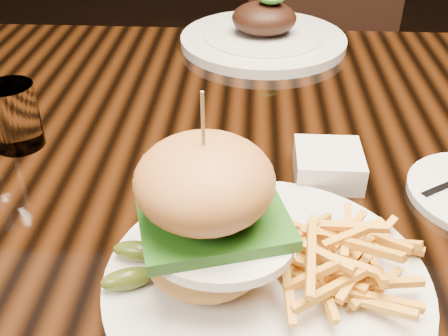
# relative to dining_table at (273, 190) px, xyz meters

# --- Properties ---
(dining_table) EXTENTS (1.60, 0.90, 0.75)m
(dining_table) POSITION_rel_dining_table_xyz_m (0.00, 0.00, 0.00)
(dining_table) COLOR black
(dining_table) RESTS_ON ground
(burger_plate) EXTENTS (0.31, 0.31, 0.21)m
(burger_plate) POSITION_rel_dining_table_xyz_m (-0.03, -0.26, 0.13)
(burger_plate) COLOR silver
(burger_plate) RESTS_ON dining_table
(ramekin) EXTENTS (0.10, 0.10, 0.04)m
(ramekin) POSITION_rel_dining_table_xyz_m (0.06, -0.07, 0.10)
(ramekin) COLOR silver
(ramekin) RESTS_ON dining_table
(water_tumbler) EXTENTS (0.06, 0.06, 0.09)m
(water_tumbler) POSITION_rel_dining_table_xyz_m (-0.35, -0.02, 0.12)
(water_tumbler) COLOR white
(water_tumbler) RESTS_ON dining_table
(far_dish) EXTENTS (0.32, 0.32, 0.10)m
(far_dish) POSITION_rel_dining_table_xyz_m (-0.02, 0.36, 0.10)
(far_dish) COLOR silver
(far_dish) RESTS_ON dining_table
(chair_far) EXTENTS (0.51, 0.51, 0.95)m
(chair_far) POSITION_rel_dining_table_xyz_m (0.17, 0.89, -0.13)
(chair_far) COLOR black
(chair_far) RESTS_ON ground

